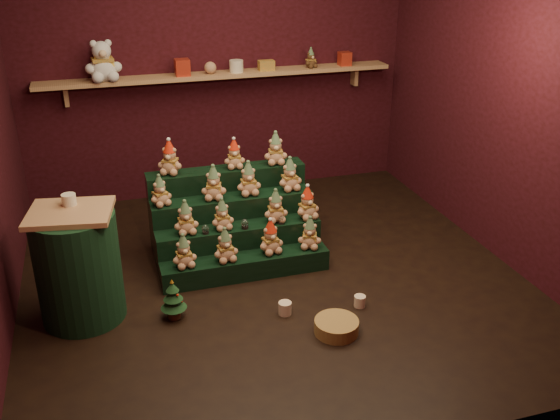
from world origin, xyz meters
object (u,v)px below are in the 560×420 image
object	(u,v)px
snow_globe_c	(281,220)
mug_left	(285,308)
side_table	(78,266)
snow_globe_b	(245,224)
white_bear	(102,55)
mug_right	(360,301)
snow_globe_a	(205,229)
riser_tier_front	(246,266)
mini_christmas_tree	(173,299)
wicker_basket	(336,327)
brown_bear	(311,58)

from	to	relation	value
snow_globe_c	mug_left	bearing A→B (deg)	-104.80
side_table	mug_left	world-z (taller)	side_table
snow_globe_b	white_bear	xyz separation A→B (m)	(-0.96, 1.59, 1.16)
side_table	mug_right	bearing A→B (deg)	-3.31
snow_globe_a	mug_right	world-z (taller)	snow_globe_a
riser_tier_front	snow_globe_c	size ratio (longest dim) A/B	18.48
riser_tier_front	snow_globe_a	size ratio (longest dim) A/B	18.31
snow_globe_a	mug_right	size ratio (longest dim) A/B	0.86
snow_globe_b	snow_globe_c	world-z (taller)	snow_globe_b
riser_tier_front	mini_christmas_tree	distance (m)	0.79
snow_globe_a	wicker_basket	bearing A→B (deg)	-57.36
side_table	brown_bear	size ratio (longest dim) A/B	4.35
mug_right	brown_bear	xyz separation A→B (m)	(0.44, 2.45, 1.38)
snow_globe_a	wicker_basket	distance (m)	1.38
snow_globe_a	snow_globe_b	xyz separation A→B (m)	(0.33, 0.00, 0.00)
snow_globe_a	mug_right	bearing A→B (deg)	-40.14
mini_christmas_tree	mug_right	world-z (taller)	mini_christmas_tree
mug_left	mug_right	distance (m)	0.58
snow_globe_c	riser_tier_front	bearing A→B (deg)	-155.73
side_table	wicker_basket	bearing A→B (deg)	-13.39
mini_christmas_tree	riser_tier_front	bearing A→B (deg)	33.78
snow_globe_a	side_table	size ratio (longest dim) A/B	0.09
snow_globe_c	mug_right	bearing A→B (deg)	-66.66
side_table	mug_right	world-z (taller)	side_table
mug_left	wicker_basket	distance (m)	0.44
snow_globe_b	mug_right	size ratio (longest dim) A/B	0.93
snow_globe_c	white_bear	distance (m)	2.35
snow_globe_b	white_bear	distance (m)	2.19
mug_left	snow_globe_a	bearing A→B (deg)	118.95
side_table	mini_christmas_tree	distance (m)	0.72
snow_globe_b	mug_right	distance (m)	1.16
riser_tier_front	white_bear	world-z (taller)	white_bear
snow_globe_b	brown_bear	size ratio (longest dim) A/B	0.41
mug_right	white_bear	size ratio (longest dim) A/B	0.19
white_bear	brown_bear	world-z (taller)	white_bear
snow_globe_c	snow_globe_b	bearing A→B (deg)	180.00
wicker_basket	mug_left	bearing A→B (deg)	130.31
mini_christmas_tree	wicker_basket	size ratio (longest dim) A/B	1.03
snow_globe_b	wicker_basket	bearing A→B (deg)	-71.00
mini_christmas_tree	mug_left	size ratio (longest dim) A/B	3.31
mini_christmas_tree	wicker_basket	distance (m)	1.21
snow_globe_b	mini_christmas_tree	distance (m)	0.95
snow_globe_a	mug_left	world-z (taller)	snow_globe_a
snow_globe_a	brown_bear	bearing A→B (deg)	47.56
riser_tier_front	side_table	bearing A→B (deg)	-170.18
wicker_basket	mug_right	bearing A→B (deg)	41.91
mug_left	snow_globe_c	bearing A→B (deg)	75.20
riser_tier_front	brown_bear	distance (m)	2.49
mini_christmas_tree	mug_right	distance (m)	1.41
side_table	wicker_basket	size ratio (longest dim) A/B	2.72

